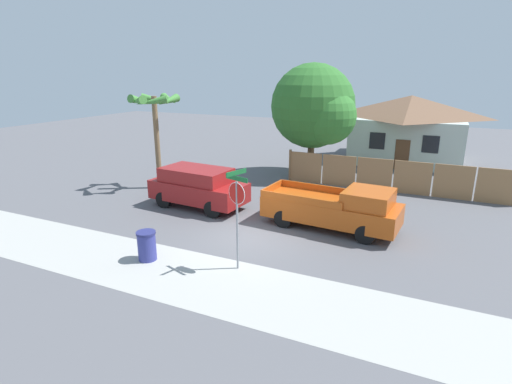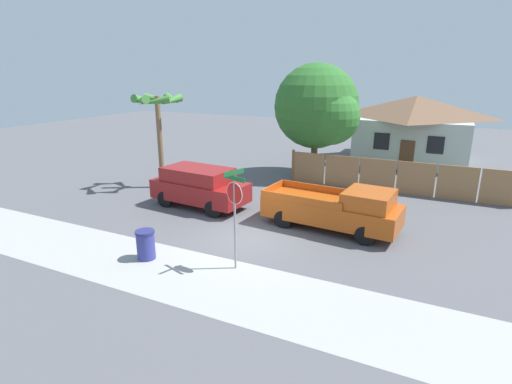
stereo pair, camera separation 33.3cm
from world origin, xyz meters
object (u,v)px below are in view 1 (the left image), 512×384
Objects in this scene: palm_tree at (155,108)px; stop_sign at (237,203)px; house at (409,127)px; oak_tree at (316,108)px; trash_bin at (147,246)px; orange_pickup at (336,208)px; red_suv at (198,186)px.

palm_tree is 10.92m from stop_sign.
stop_sign is at bearing -99.67° from house.
oak_tree reaches higher than stop_sign.
palm_tree is 9.88m from trash_bin.
oak_tree is 13.08m from stop_sign.
oak_tree is 9.32m from palm_tree.
palm_tree is (-11.80, -13.61, 1.97)m from house.
oak_tree is 1.20× the size of orange_pickup.
oak_tree is at bearing 82.52° from trash_bin.
orange_pickup is 5.48× the size of trash_bin.
red_suv is 6.74m from stop_sign.
oak_tree is 1.33× the size of palm_tree.
palm_tree is 11.13m from orange_pickup.
red_suv is 1.43× the size of stop_sign.
palm_tree is (-7.01, -6.14, 0.23)m from oak_tree.
stop_sign reaches higher than orange_pickup.
orange_pickup is at bearing -67.28° from oak_tree.
palm_tree is 1.08× the size of red_suv.
house is 1.16× the size of oak_tree.
orange_pickup is at bearing -95.17° from house.
palm_tree is at bearing 174.14° from orange_pickup.
palm_tree is at bearing -138.75° from oak_tree.
house is at bearing 98.36° from stop_sign.
orange_pickup is (-1.41, -15.56, -1.51)m from house.
house is 1.54× the size of palm_tree.
palm_tree is at bearing 159.13° from stop_sign.
house is 15.70m from orange_pickup.
stop_sign is 3.64m from trash_bin.
red_suv is 0.84× the size of orange_pickup.
orange_pickup is 7.57m from trash_bin.
orange_pickup is at bearing 4.56° from red_suv.
house is 1.39× the size of orange_pickup.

